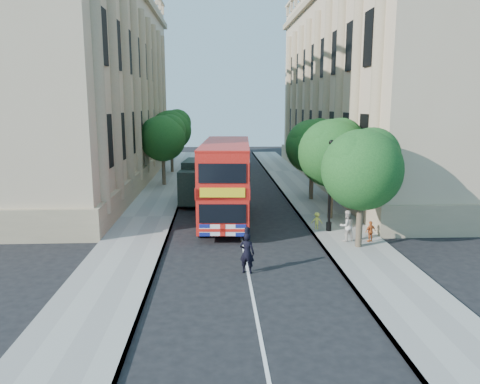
{
  "coord_description": "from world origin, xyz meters",
  "views": [
    {
      "loc": [
        -1.33,
        -19.35,
        7.23
      ],
      "look_at": [
        -0.01,
        6.57,
        2.3
      ],
      "focal_mm": 35.0,
      "sensor_mm": 36.0,
      "label": 1
    }
  ],
  "objects": [
    {
      "name": "police_constable",
      "position": [
        -0.05,
        -0.13,
        0.9
      ],
      "size": [
        0.77,
        0.64,
        1.8
      ],
      "primitive_type": "imported",
      "rotation": [
        0.0,
        0.0,
        2.77
      ],
      "color": "black",
      "rests_on": "ground"
    },
    {
      "name": "pavement_left",
      "position": [
        -5.75,
        10.0,
        0.06
      ],
      "size": [
        3.5,
        80.0,
        0.12
      ],
      "primitive_type": "cube",
      "color": "gray",
      "rests_on": "ground"
    },
    {
      "name": "double_decker_bus",
      "position": [
        -0.73,
        9.07,
        2.66
      ],
      "size": [
        3.37,
        10.57,
        4.82
      ],
      "rotation": [
        0.0,
        0.0,
        -0.06
      ],
      "color": "red",
      "rests_on": "ground"
    },
    {
      "name": "tree_right_far",
      "position": [
        5.84,
        15.03,
        4.31
      ],
      "size": [
        4.0,
        4.0,
        6.15
      ],
      "color": "#473828",
      "rests_on": "ground"
    },
    {
      "name": "child_a",
      "position": [
        6.66,
        3.79,
        0.67
      ],
      "size": [
        0.7,
        0.5,
        1.1
      ],
      "primitive_type": "imported",
      "rotation": [
        0.0,
        0.0,
        3.54
      ],
      "color": "#CA5B23",
      "rests_on": "pavement_right"
    },
    {
      "name": "box_van",
      "position": [
        -2.63,
        14.41,
        1.52
      ],
      "size": [
        2.7,
        5.61,
        3.11
      ],
      "rotation": [
        0.0,
        0.0,
        -0.09
      ],
      "color": "black",
      "rests_on": "ground"
    },
    {
      "name": "ground",
      "position": [
        0.0,
        0.0,
        0.0
      ],
      "size": [
        120.0,
        120.0,
        0.0
      ],
      "primitive_type": "plane",
      "color": "black",
      "rests_on": "ground"
    },
    {
      "name": "tree_left_back",
      "position": [
        -5.96,
        30.03,
        4.71
      ],
      "size": [
        4.2,
        4.2,
        6.65
      ],
      "color": "#473828",
      "rests_on": "ground"
    },
    {
      "name": "tree_right_near",
      "position": [
        5.84,
        3.03,
        4.25
      ],
      "size": [
        4.0,
        4.0,
        6.08
      ],
      "color": "#473828",
      "rests_on": "ground"
    },
    {
      "name": "tree_right_mid",
      "position": [
        5.84,
        9.03,
        4.45
      ],
      "size": [
        4.2,
        4.2,
        6.37
      ],
      "color": "#473828",
      "rests_on": "ground"
    },
    {
      "name": "building_right",
      "position": [
        13.8,
        24.0,
        9.0
      ],
      "size": [
        12.0,
        38.0,
        18.0
      ],
      "primitive_type": "cube",
      "color": "tan",
      "rests_on": "ground"
    },
    {
      "name": "building_left",
      "position": [
        -13.8,
        24.0,
        9.0
      ],
      "size": [
        12.0,
        38.0,
        18.0
      ],
      "primitive_type": "cube",
      "color": "tan",
      "rests_on": "ground"
    },
    {
      "name": "lamp_post",
      "position": [
        5.0,
        6.0,
        2.51
      ],
      "size": [
        0.32,
        0.32,
        5.16
      ],
      "color": "black",
      "rests_on": "pavement_right"
    },
    {
      "name": "woman_pedestrian",
      "position": [
        5.44,
        3.98,
        0.94
      ],
      "size": [
        0.95,
        0.83,
        1.65
      ],
      "primitive_type": "imported",
      "rotation": [
        0.0,
        0.0,
        3.44
      ],
      "color": "silver",
      "rests_on": "pavement_right"
    },
    {
      "name": "child_b",
      "position": [
        4.4,
        6.41,
        0.61
      ],
      "size": [
        0.69,
        0.48,
        0.98
      ],
      "primitive_type": "imported",
      "rotation": [
        0.0,
        0.0,
        2.94
      ],
      "color": "#E5E14E",
      "rests_on": "pavement_right"
    },
    {
      "name": "pavement_right",
      "position": [
        5.75,
        10.0,
        0.06
      ],
      "size": [
        3.5,
        80.0,
        0.12
      ],
      "primitive_type": "cube",
      "color": "gray",
      "rests_on": "ground"
    },
    {
      "name": "tree_left_far",
      "position": [
        -5.96,
        22.03,
        4.44
      ],
      "size": [
        4.0,
        4.0,
        6.3
      ],
      "color": "#473828",
      "rests_on": "ground"
    }
  ]
}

